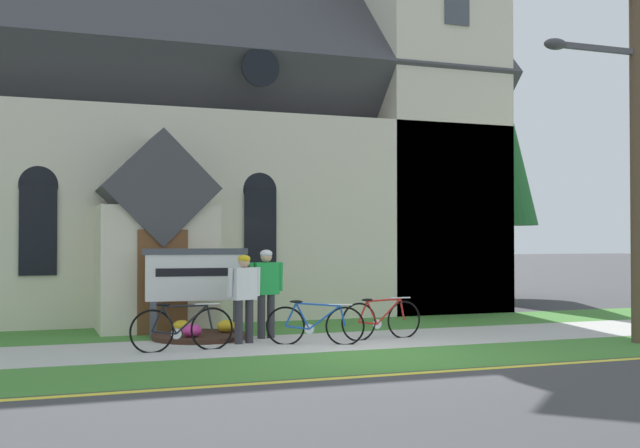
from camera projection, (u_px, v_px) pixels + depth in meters
name	position (u px, v px, depth m)	size (l,w,h in m)	color
ground	(302.00, 328.00, 16.88)	(140.00, 140.00, 0.00)	#3D3D3F
sidewalk_slab	(317.00, 342.00, 14.53)	(32.00, 2.51, 0.01)	#B7B5AD
grass_verge	(369.00, 361.00, 12.31)	(32.00, 2.22, 0.01)	#427F33
church_lawn	(276.00, 328.00, 16.91)	(24.00, 2.58, 0.01)	#427F33
curb_paint_stripe	(405.00, 374.00, 11.13)	(28.00, 0.16, 0.01)	yellow
church_building	(243.00, 147.00, 21.97)	(14.29, 10.06, 12.16)	beige
church_sign	(196.00, 278.00, 15.43)	(2.06, 0.28, 1.73)	#474C56
flower_bed	(200.00, 335.00, 15.00)	(1.81, 1.81, 0.34)	#382319
bicycle_black	(381.00, 319.00, 14.98)	(1.72, 0.20, 0.81)	black
bicycle_silver	(315.00, 324.00, 14.20)	(1.67, 0.70, 0.82)	black
bicycle_blue	(182.00, 329.00, 13.38)	(1.78, 0.10, 0.85)	black
cyclist_in_red_jersey	(244.00, 292.00, 14.35)	(0.64, 0.34, 1.62)	#2D2D33
cyclist_in_orange_jersey	(266.00, 286.00, 15.10)	(0.67, 0.31, 1.71)	#2D2D33
utility_pole	(632.00, 109.00, 14.55)	(3.12, 0.28, 7.78)	brown
roadside_conifer	(495.00, 134.00, 26.61)	(2.82, 2.82, 8.56)	#3D2D1E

